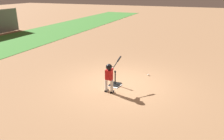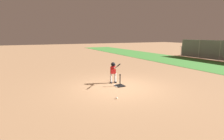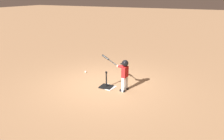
{
  "view_description": "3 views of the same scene",
  "coord_description": "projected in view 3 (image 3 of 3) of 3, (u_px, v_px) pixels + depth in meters",
  "views": [
    {
      "loc": [
        -7.62,
        -2.79,
        3.59
      ],
      "look_at": [
        -0.65,
        0.08,
        0.81
      ],
      "focal_mm": 35.0,
      "sensor_mm": 36.0,
      "label": 1
    },
    {
      "loc": [
        7.16,
        -3.96,
        2.47
      ],
      "look_at": [
        -0.64,
        -0.05,
        0.75
      ],
      "focal_mm": 28.0,
      "sensor_mm": 36.0,
      "label": 2
    },
    {
      "loc": [
        -3.45,
        6.6,
        3.21
      ],
      "look_at": [
        -0.34,
        0.06,
        0.66
      ],
      "focal_mm": 35.0,
      "sensor_mm": 36.0,
      "label": 3
    }
  ],
  "objects": [
    {
      "name": "ground_plane",
      "position": [
        104.0,
        85.0,
        8.09
      ],
      "size": [
        90.0,
        90.0,
        0.0
      ],
      "primitive_type": "plane",
      "color": "#99704C"
    },
    {
      "name": "home_plate",
      "position": [
        108.0,
        87.0,
        7.88
      ],
      "size": [
        0.51,
        0.51,
        0.02
      ],
      "primitive_type": "cube",
      "rotation": [
        0.0,
        0.0,
        -0.17
      ],
      "color": "white",
      "rests_on": "ground_plane"
    },
    {
      "name": "batting_tee",
      "position": [
        106.0,
        85.0,
        7.87
      ],
      "size": [
        0.45,
        0.4,
        0.6
      ],
      "color": "black",
      "rests_on": "ground_plane"
    },
    {
      "name": "batter_child",
      "position": [
        124.0,
        71.0,
        7.43
      ],
      "size": [
        1.05,
        0.36,
        1.17
      ],
      "color": "silver",
      "rests_on": "ground_plane"
    },
    {
      "name": "baseball",
      "position": [
        86.0,
        72.0,
        9.35
      ],
      "size": [
        0.07,
        0.07,
        0.07
      ],
      "primitive_type": "sphere",
      "color": "white",
      "rests_on": "ground_plane"
    }
  ]
}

